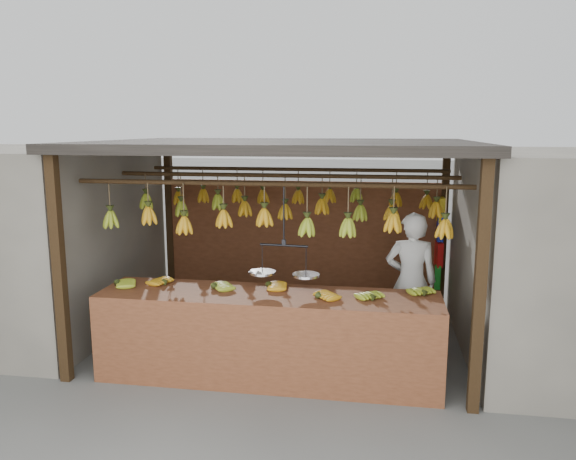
# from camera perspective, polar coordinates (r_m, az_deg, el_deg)

# --- Properties ---
(ground) EXTENTS (80.00, 80.00, 0.00)m
(ground) POSITION_cam_1_polar(r_m,az_deg,el_deg) (7.02, -0.40, -10.94)
(ground) COLOR #5B5B57
(stall) EXTENTS (4.30, 3.30, 2.40)m
(stall) POSITION_cam_1_polar(r_m,az_deg,el_deg) (6.89, 0.04, 5.54)
(stall) COLOR black
(stall) RESTS_ON ground
(neighbor_left) EXTENTS (3.00, 3.00, 2.30)m
(neighbor_left) POSITION_cam_1_polar(r_m,az_deg,el_deg) (8.10, -26.39, -0.68)
(neighbor_left) COLOR slate
(neighbor_left) RESTS_ON ground
(counter) EXTENTS (3.49, 0.79, 0.96)m
(counter) POSITION_cam_1_polar(r_m,az_deg,el_deg) (5.64, -2.28, -8.72)
(counter) COLOR brown
(counter) RESTS_ON ground
(hanging_bananas) EXTENTS (3.61, 2.25, 0.38)m
(hanging_bananas) POSITION_cam_1_polar(r_m,az_deg,el_deg) (6.61, -0.39, 2.24)
(hanging_bananas) COLOR #92A523
(hanging_bananas) RESTS_ON ground
(balance_scale) EXTENTS (0.72, 0.30, 0.93)m
(balance_scale) POSITION_cam_1_polar(r_m,az_deg,el_deg) (5.70, -0.42, -3.98)
(balance_scale) COLOR black
(balance_scale) RESTS_ON ground
(vendor) EXTENTS (0.60, 0.40, 1.61)m
(vendor) POSITION_cam_1_polar(r_m,az_deg,el_deg) (6.63, 12.37, -5.13)
(vendor) COLOR white
(vendor) RESTS_ON ground
(bag_bundles) EXTENTS (0.08, 0.26, 1.27)m
(bag_bundles) POSITION_cam_1_polar(r_m,az_deg,el_deg) (7.99, 15.12, -1.19)
(bag_bundles) COLOR yellow
(bag_bundles) RESTS_ON ground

